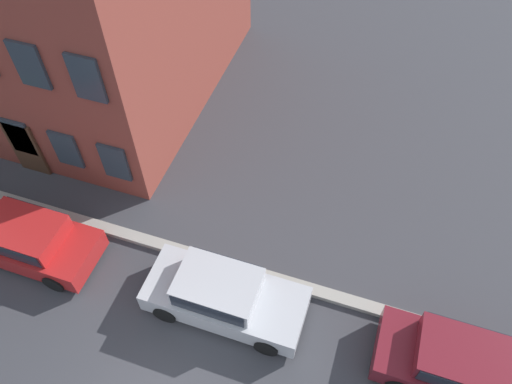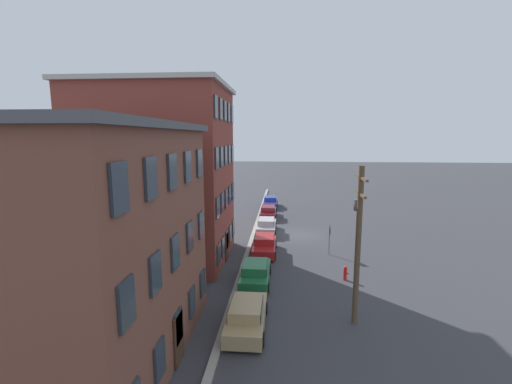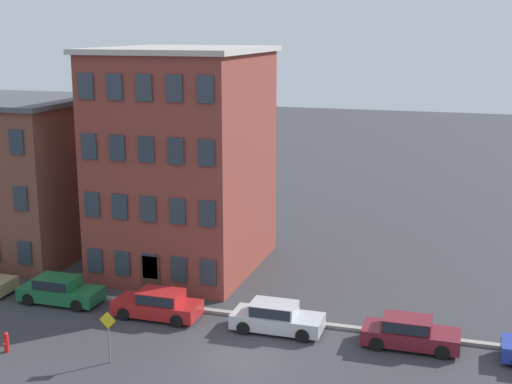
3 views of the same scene
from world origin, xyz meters
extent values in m
plane|color=#38383D|center=(0.00, 0.00, 0.00)|extent=(200.00, 200.00, 0.00)
cube|color=#9E998E|center=(0.00, 4.50, 0.08)|extent=(56.00, 0.36, 0.16)
cube|color=brown|center=(-19.60, 10.58, 4.88)|extent=(10.82, 9.17, 9.76)
cube|color=#4C4C51|center=(-19.60, 10.58, 9.91)|extent=(11.32, 9.67, 0.30)
cube|color=#2D3842|center=(-15.27, 5.94, 1.63)|extent=(0.90, 0.10, 1.40)
cube|color=#2D3842|center=(-15.27, 5.94, 4.88)|extent=(0.90, 0.10, 1.40)
cube|color=#2D3842|center=(-15.27, 5.94, 8.13)|extent=(0.90, 0.10, 1.40)
cube|color=brown|center=(-7.29, 11.12, 6.48)|extent=(8.49, 10.24, 12.95)
cube|color=#B7B2A8|center=(-7.29, 11.12, 13.10)|extent=(8.99, 10.74, 0.30)
cube|color=#2D3842|center=(-10.69, 5.94, 1.62)|extent=(0.90, 0.10, 1.40)
cube|color=#2D3842|center=(-10.69, 5.94, 4.86)|extent=(0.90, 0.10, 1.40)
cube|color=#2D3842|center=(-10.69, 5.94, 8.10)|extent=(0.90, 0.10, 1.40)
cube|color=#2D3842|center=(-10.69, 5.94, 11.34)|extent=(0.90, 0.10, 1.40)
cube|color=#2D3842|center=(-8.99, 5.94, 1.62)|extent=(0.90, 0.10, 1.40)
cube|color=#2D3842|center=(-8.99, 5.94, 4.86)|extent=(0.90, 0.10, 1.40)
cube|color=#2D3842|center=(-8.99, 5.94, 8.10)|extent=(0.90, 0.10, 1.40)
cube|color=#2D3842|center=(-8.99, 5.94, 11.34)|extent=(0.90, 0.10, 1.40)
cube|color=#2D3842|center=(-7.29, 5.94, 1.62)|extent=(0.90, 0.10, 1.40)
cube|color=#2D3842|center=(-7.29, 5.94, 4.86)|extent=(0.90, 0.10, 1.40)
cube|color=#2D3842|center=(-7.29, 5.94, 8.10)|extent=(0.90, 0.10, 1.40)
cube|color=#2D3842|center=(-7.29, 5.94, 11.34)|extent=(0.90, 0.10, 1.40)
cube|color=#2D3842|center=(-5.59, 5.94, 1.62)|extent=(0.90, 0.10, 1.40)
cube|color=#2D3842|center=(-5.59, 5.94, 4.86)|extent=(0.90, 0.10, 1.40)
cube|color=#2D3842|center=(-5.59, 5.94, 8.10)|extent=(0.90, 0.10, 1.40)
cube|color=#2D3842|center=(-5.59, 5.94, 11.34)|extent=(0.90, 0.10, 1.40)
cube|color=#2D3842|center=(-3.90, 5.94, 1.62)|extent=(0.90, 0.10, 1.40)
cube|color=#2D3842|center=(-3.90, 5.94, 4.86)|extent=(0.90, 0.10, 1.40)
cube|color=#2D3842|center=(-3.90, 5.94, 8.10)|extent=(0.90, 0.10, 1.40)
cube|color=#2D3842|center=(-3.90, 5.94, 11.34)|extent=(0.90, 0.10, 1.40)
cube|color=#472D1E|center=(-7.29, 5.94, 1.10)|extent=(1.10, 0.10, 2.20)
cylinder|color=black|center=(-15.31, 4.22, 0.33)|extent=(0.66, 0.22, 0.66)
cube|color=#1E6638|center=(-11.34, 3.39, 0.53)|extent=(4.40, 1.80, 0.70)
cube|color=#1E6638|center=(-11.54, 3.39, 1.15)|extent=(2.20, 1.51, 0.55)
cube|color=#1E232D|center=(-11.54, 3.39, 1.15)|extent=(2.02, 1.58, 0.48)
cylinder|color=black|center=(-9.89, 4.24, 0.33)|extent=(0.66, 0.22, 0.66)
cylinder|color=black|center=(-9.89, 2.54, 0.33)|extent=(0.66, 0.22, 0.66)
cylinder|color=black|center=(-12.79, 4.24, 0.33)|extent=(0.66, 0.22, 0.66)
cylinder|color=black|center=(-12.79, 2.54, 0.33)|extent=(0.66, 0.22, 0.66)
cube|color=#B21E1E|center=(-5.60, 3.12, 0.53)|extent=(4.40, 1.80, 0.70)
cube|color=#B21E1E|center=(-5.40, 3.12, 1.15)|extent=(2.20, 1.51, 0.55)
cube|color=#1E232D|center=(-5.40, 3.12, 1.15)|extent=(2.02, 1.58, 0.48)
cylinder|color=black|center=(-7.05, 2.27, 0.33)|extent=(0.66, 0.22, 0.66)
cylinder|color=black|center=(-7.05, 3.97, 0.33)|extent=(0.66, 0.22, 0.66)
cylinder|color=black|center=(-4.15, 2.27, 0.33)|extent=(0.66, 0.22, 0.66)
cylinder|color=black|center=(-4.15, 3.97, 0.33)|extent=(0.66, 0.22, 0.66)
cube|color=#B7B7BC|center=(0.69, 3.27, 0.53)|extent=(4.40, 1.80, 0.70)
cube|color=#B7B7BC|center=(0.49, 3.27, 1.15)|extent=(2.20, 1.51, 0.55)
cube|color=#1E232D|center=(0.49, 3.27, 1.15)|extent=(2.02, 1.58, 0.48)
cylinder|color=black|center=(2.14, 4.12, 0.33)|extent=(0.66, 0.22, 0.66)
cylinder|color=black|center=(2.14, 2.42, 0.33)|extent=(0.66, 0.22, 0.66)
cylinder|color=black|center=(-0.76, 4.12, 0.33)|extent=(0.66, 0.22, 0.66)
cylinder|color=black|center=(-0.76, 2.42, 0.33)|extent=(0.66, 0.22, 0.66)
cube|color=maroon|center=(7.02, 3.38, 0.53)|extent=(4.40, 1.80, 0.70)
cube|color=maroon|center=(6.82, 3.38, 1.15)|extent=(2.20, 1.51, 0.55)
cube|color=#1E232D|center=(6.82, 3.38, 1.15)|extent=(2.02, 1.58, 0.48)
cylinder|color=black|center=(8.47, 4.23, 0.33)|extent=(0.66, 0.22, 0.66)
cylinder|color=black|center=(8.47, 2.53, 0.33)|extent=(0.66, 0.22, 0.66)
cylinder|color=black|center=(5.57, 4.23, 0.33)|extent=(0.66, 0.22, 0.66)
cylinder|color=black|center=(5.57, 2.53, 0.33)|extent=(0.66, 0.22, 0.66)
cylinder|color=slate|center=(-5.45, -2.12, 1.15)|extent=(0.08, 0.08, 2.30)
cube|color=yellow|center=(-5.45, -2.15, 2.01)|extent=(0.81, 0.03, 0.81)
cube|color=black|center=(-5.45, -2.14, 2.01)|extent=(0.87, 0.02, 0.87)
cylinder|color=red|center=(-10.44, -2.55, 0.40)|extent=(0.24, 0.24, 0.80)
sphere|color=red|center=(-10.44, -2.55, 0.85)|extent=(0.22, 0.22, 0.22)
cylinder|color=red|center=(-10.44, -2.71, 0.45)|extent=(0.10, 0.12, 0.10)
camera|label=1|loc=(3.40, -2.22, 13.10)|focal=35.00mm
camera|label=2|loc=(-32.49, 1.64, 9.46)|focal=24.00mm
camera|label=3|loc=(9.19, -27.72, 14.37)|focal=50.00mm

